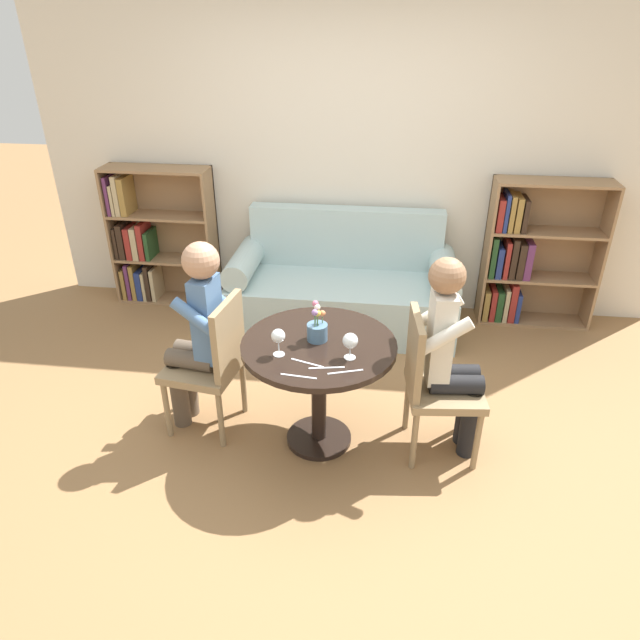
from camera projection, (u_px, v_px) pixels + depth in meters
ground_plane at (319, 439)px, 3.55m from camera, size 16.00×16.00×0.00m
back_wall at (350, 151)px, 4.60m from camera, size 5.20×0.05×2.70m
round_table at (319, 365)px, 3.29m from camera, size 0.89×0.89×0.70m
couch at (343, 289)px, 4.73m from camera, size 1.83×0.80×0.92m
bookshelf_left at (152, 240)px, 5.03m from camera, size 0.90×0.28×1.21m
bookshelf_right at (526, 257)px, 4.67m from camera, size 0.90×0.28×1.21m
chair_left at (213, 360)px, 3.44m from camera, size 0.48×0.48×0.90m
chair_right at (433, 380)px, 3.26m from camera, size 0.46×0.46×0.90m
person_left at (197, 332)px, 3.38m from camera, size 0.45×0.38×1.24m
person_right at (452, 356)px, 3.18m from camera, size 0.44×0.37×1.24m
wine_glass_left at (278, 337)px, 3.05m from camera, size 0.08×0.08×0.16m
wine_glass_right at (350, 342)px, 3.03m from camera, size 0.08×0.08×0.15m
flower_vase at (317, 329)px, 3.21m from camera, size 0.12×0.12×0.24m
knife_left_setting at (345, 372)px, 2.96m from camera, size 0.18×0.07×0.00m
fork_left_setting at (299, 376)px, 2.92m from camera, size 0.19×0.03×0.00m
knife_right_setting at (327, 368)px, 2.99m from camera, size 0.19×0.05×0.00m
fork_right_setting at (307, 363)px, 3.03m from camera, size 0.18×0.07×0.00m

